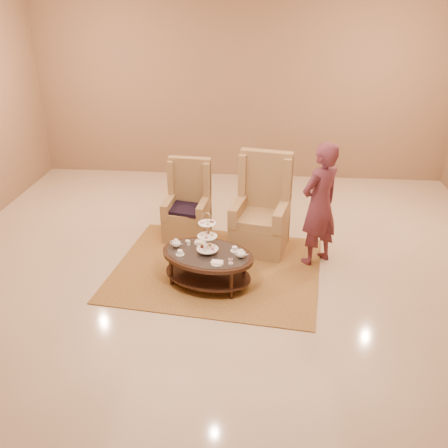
# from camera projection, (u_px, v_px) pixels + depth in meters

# --- Properties ---
(ground) EXTENTS (8.00, 8.00, 0.00)m
(ground) POSITION_uv_depth(u_px,v_px,m) (221.00, 276.00, 6.67)
(ground) COLOR beige
(ground) RESTS_ON ground
(ceiling) EXTENTS (8.00, 8.00, 0.02)m
(ceiling) POSITION_uv_depth(u_px,v_px,m) (221.00, 276.00, 6.67)
(ceiling) COLOR white
(ceiling) RESTS_ON ground
(wall_back) EXTENTS (8.00, 0.04, 3.50)m
(wall_back) POSITION_uv_depth(u_px,v_px,m) (241.00, 88.00, 9.52)
(wall_back) COLOR #947051
(wall_back) RESTS_ON ground
(rug) EXTENTS (2.99, 2.58, 0.01)m
(rug) POSITION_uv_depth(u_px,v_px,m) (217.00, 269.00, 6.83)
(rug) COLOR #A8813B
(rug) RESTS_ON ground
(tea_table) EXTENTS (1.40, 1.16, 1.01)m
(tea_table) POSITION_uv_depth(u_px,v_px,m) (208.00, 259.00, 6.35)
(tea_table) COLOR black
(tea_table) RESTS_ON ground
(armchair_left) EXTENTS (0.69, 0.71, 1.19)m
(armchair_left) POSITION_uv_depth(u_px,v_px,m) (188.00, 211.00, 7.62)
(armchair_left) COLOR #A27C4C
(armchair_left) RESTS_ON ground
(armchair_right) EXTENTS (0.89, 0.91, 1.40)m
(armchair_right) POSITION_uv_depth(u_px,v_px,m) (262.00, 217.00, 7.25)
(armchair_right) COLOR #A27C4C
(armchair_right) RESTS_ON ground
(person) EXTENTS (0.75, 0.73, 1.73)m
(person) POSITION_uv_depth(u_px,v_px,m) (320.00, 205.00, 6.66)
(person) COLOR #5F2835
(person) RESTS_ON ground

